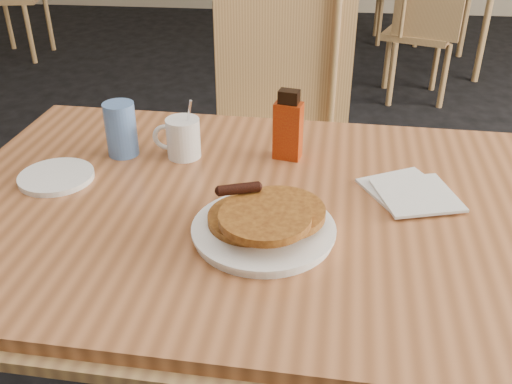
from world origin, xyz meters
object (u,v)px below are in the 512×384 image
(coffee_mug, at_px, (182,137))
(chair_neighbor_near, at_px, (424,21))
(main_table, at_px, (258,220))
(chair_main_far, at_px, (281,124))
(pancake_plate, at_px, (264,224))
(syrup_bottle, at_px, (288,127))
(blue_tumbler, at_px, (121,129))

(coffee_mug, bearing_deg, chair_neighbor_near, 54.91)
(main_table, height_order, coffee_mug, coffee_mug)
(chair_main_far, relative_size, pancake_plate, 3.84)
(coffee_mug, bearing_deg, chair_main_far, 57.63)
(chair_main_far, bearing_deg, syrup_bottle, -97.49)
(coffee_mug, relative_size, blue_tumbler, 1.16)
(main_table, height_order, chair_main_far, chair_main_far)
(pancake_plate, bearing_deg, chair_neighbor_near, 75.51)
(main_table, bearing_deg, syrup_bottle, 77.57)
(coffee_mug, bearing_deg, pancake_plate, -68.07)
(chair_neighbor_near, relative_size, pancake_plate, 3.28)
(chair_main_far, height_order, coffee_mug, chair_main_far)
(main_table, xyz_separation_m, coffee_mug, (-0.19, 0.18, 0.09))
(main_table, height_order, blue_tumbler, blue_tumbler)
(chair_neighbor_near, bearing_deg, chair_main_far, -91.09)
(main_table, relative_size, blue_tumbler, 10.92)
(coffee_mug, xyz_separation_m, blue_tumbler, (-0.14, -0.00, 0.01))
(main_table, distance_m, chair_main_far, 0.75)
(chair_neighbor_near, bearing_deg, main_table, -84.97)
(chair_neighbor_near, height_order, blue_tumbler, blue_tumbler)
(main_table, relative_size, chair_neighbor_near, 1.58)
(main_table, height_order, syrup_bottle, syrup_bottle)
(chair_main_far, bearing_deg, coffee_mug, -121.02)
(main_table, bearing_deg, chair_neighbor_near, 74.43)
(chair_main_far, bearing_deg, chair_neighbor_near, 55.43)
(pancake_plate, xyz_separation_m, syrup_bottle, (0.02, 0.31, 0.05))
(syrup_bottle, xyz_separation_m, blue_tumbler, (-0.37, -0.02, -0.01))
(main_table, bearing_deg, coffee_mug, 136.22)
(pancake_plate, bearing_deg, syrup_bottle, 86.08)
(main_table, xyz_separation_m, chair_main_far, (-0.01, 0.74, -0.12))
(main_table, xyz_separation_m, blue_tumbler, (-0.33, 0.18, 0.10))
(pancake_plate, relative_size, coffee_mug, 1.82)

